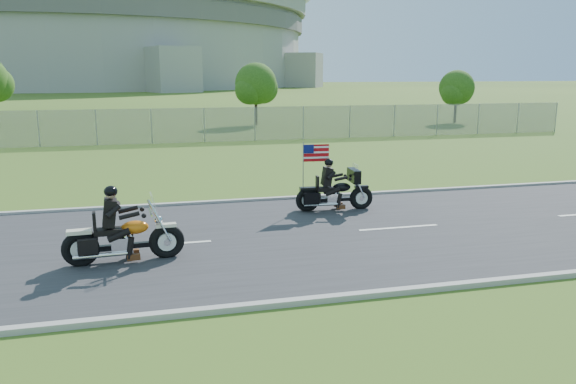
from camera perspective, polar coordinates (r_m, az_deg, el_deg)
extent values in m
plane|color=#324E18|center=(13.79, -4.10, -4.90)|extent=(420.00, 420.00, 0.00)
cube|color=#28282B|center=(13.79, -4.10, -4.82)|extent=(120.00, 8.00, 0.04)
cube|color=#9E9B93|center=(17.65, -6.41, -0.99)|extent=(120.00, 0.18, 0.12)
cube|color=#9E9B93|center=(10.05, 0.03, -11.20)|extent=(120.00, 0.18, 0.12)
cube|color=gray|center=(33.25, -18.90, 6.23)|extent=(60.00, 0.03, 2.00)
cylinder|color=#A3A099|center=(183.96, -20.19, 13.24)|extent=(130.00, 130.00, 20.00)
cylinder|color=#605E5B|center=(184.32, -20.36, 15.41)|extent=(132.00, 132.00, 4.00)
cylinder|color=#A3A099|center=(184.84, -20.50, 17.26)|extent=(134.00, 134.00, 6.00)
cylinder|color=#382316|center=(43.87, -3.27, 8.46)|extent=(0.22, 0.22, 2.52)
sphere|color=#254813|center=(43.79, -3.30, 10.93)|extent=(3.20, 3.20, 3.20)
sphere|color=#254813|center=(44.40, -2.59, 10.49)|extent=(2.40, 2.40, 2.40)
sphere|color=#254813|center=(43.31, -3.93, 10.31)|extent=(2.24, 2.24, 2.24)
cylinder|color=#382316|center=(47.73, 16.64, 8.11)|extent=(0.22, 0.22, 2.24)
sphere|color=#254813|center=(47.65, 16.76, 10.12)|extent=(2.80, 2.80, 2.80)
sphere|color=#254813|center=(48.31, 17.06, 9.74)|extent=(2.10, 2.10, 2.10)
sphere|color=#254813|center=(47.12, 16.43, 9.64)|extent=(1.96, 1.96, 1.96)
torus|color=black|center=(12.60, -12.22, -4.93)|extent=(0.78, 0.24, 0.77)
torus|color=black|center=(12.57, -20.33, -5.47)|extent=(0.78, 0.24, 0.77)
ellipsoid|color=orange|center=(12.45, -15.31, -3.48)|extent=(0.61, 0.37, 0.29)
cube|color=black|center=(12.46, -17.80, -3.83)|extent=(0.60, 0.35, 0.13)
cube|color=black|center=(12.35, -17.68, -2.00)|extent=(0.28, 0.43, 0.58)
sphere|color=black|center=(12.26, -17.57, 0.06)|extent=(0.30, 0.30, 0.28)
cube|color=silver|center=(12.35, -13.50, -1.11)|extent=(0.07, 0.48, 0.42)
torus|color=black|center=(16.79, 7.44, -0.59)|extent=(0.72, 0.22, 0.71)
torus|color=black|center=(16.37, 2.00, -0.82)|extent=(0.72, 0.22, 0.71)
ellipsoid|color=black|center=(16.55, 5.48, 0.49)|extent=(0.56, 0.34, 0.27)
cube|color=black|center=(16.43, 3.80, 0.29)|extent=(0.54, 0.32, 0.11)
cube|color=black|center=(16.37, 3.99, 1.58)|extent=(0.25, 0.40, 0.53)
sphere|color=black|center=(16.31, 4.17, 3.01)|extent=(0.27, 0.27, 0.26)
cube|color=black|center=(16.58, 6.71, 1.67)|extent=(0.26, 0.78, 0.38)
cube|color=#B70C11|center=(16.37, 2.88, 3.98)|extent=(0.77, 0.07, 0.50)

